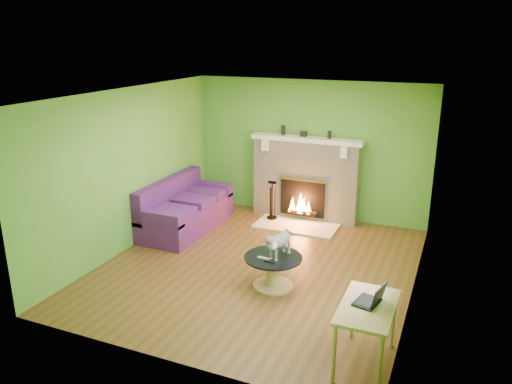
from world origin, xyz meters
TOP-DOWN VIEW (x-y plane):
  - floor at (0.00, 0.00)m, footprint 5.00×5.00m
  - ceiling at (0.00, 0.00)m, footprint 5.00×5.00m
  - wall_back at (0.00, 2.50)m, footprint 5.00×0.00m
  - wall_front at (0.00, -2.50)m, footprint 5.00×0.00m
  - wall_left at (-2.25, 0.00)m, footprint 0.00×5.00m
  - wall_right at (2.25, 0.00)m, footprint 0.00×5.00m
  - window_frame at (2.24, -0.90)m, footprint 0.00×1.20m
  - window_pane at (2.23, -0.90)m, footprint 0.00×1.06m
  - fireplace at (0.00, 2.32)m, footprint 2.10×0.46m
  - hearth at (0.00, 1.80)m, footprint 1.50×0.75m
  - mantel at (0.00, 2.30)m, footprint 2.10×0.28m
  - sofa at (-1.86, 0.93)m, footprint 0.91×2.01m
  - coffee_table at (0.43, -0.50)m, footprint 0.81×0.81m
  - desk at (1.95, -1.72)m, footprint 0.55×0.95m
  - cat at (0.51, -0.45)m, footprint 0.38×0.67m
  - remote_silver at (0.33, -0.62)m, footprint 0.17×0.06m
  - remote_black at (0.45, -0.68)m, footprint 0.16×0.06m
  - laptop at (1.93, -1.67)m, footprint 0.33×0.35m
  - fire_tools at (-0.53, 1.95)m, footprint 0.20×0.20m
  - mantel_vase_left at (-0.47, 2.33)m, footprint 0.08×0.08m
  - mantel_vase_right at (0.42, 2.33)m, footprint 0.07×0.07m
  - mantel_box at (-0.07, 2.33)m, footprint 0.12×0.08m

SIDE VIEW (x-z plane):
  - floor at x=0.00m, z-range 0.00..0.00m
  - hearth at x=0.00m, z-range 0.00..0.03m
  - coffee_table at x=0.43m, z-range 0.03..0.49m
  - sofa at x=-1.86m, z-range -0.10..0.80m
  - fire_tools at x=-0.53m, z-range 0.03..0.77m
  - remote_black at x=0.45m, z-range 0.46..0.47m
  - remote_silver at x=0.33m, z-range 0.46..0.47m
  - desk at x=1.95m, z-range 0.27..0.97m
  - cat at x=0.51m, z-range 0.46..0.85m
  - fireplace at x=0.00m, z-range -0.02..1.56m
  - laptop at x=1.93m, z-range 0.70..0.93m
  - wall_back at x=0.00m, z-range -1.20..3.80m
  - wall_front at x=0.00m, z-range -1.20..3.80m
  - wall_left at x=-2.25m, z-range -1.20..3.80m
  - wall_right at x=2.25m, z-range -1.20..3.80m
  - mantel at x=0.00m, z-range 1.50..1.58m
  - window_frame at x=2.24m, z-range 0.95..2.15m
  - window_pane at x=2.23m, z-range 1.02..2.08m
  - mantel_box at x=-0.07m, z-range 1.58..1.68m
  - mantel_vase_right at x=0.42m, z-range 1.58..1.72m
  - mantel_vase_left at x=-0.47m, z-range 1.58..1.76m
  - ceiling at x=0.00m, z-range 2.60..2.60m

